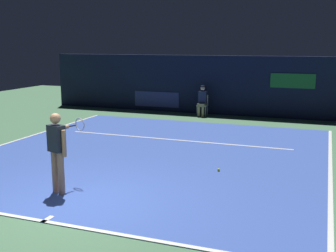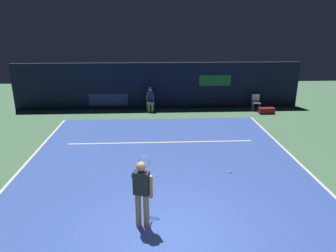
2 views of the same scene
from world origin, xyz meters
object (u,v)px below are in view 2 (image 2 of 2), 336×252
object	(u,v)px
line_judge_on_chair	(150,99)
tennis_ball	(230,172)
courtside_chair_near	(256,101)
tennis_player	(142,190)
equipment_bag	(266,111)

from	to	relation	value
line_judge_on_chair	tennis_ball	bearing A→B (deg)	-71.08
line_judge_on_chair	courtside_chair_near	bearing A→B (deg)	-0.05
line_judge_on_chair	tennis_ball	world-z (taller)	line_judge_on_chair
tennis_player	line_judge_on_chair	world-z (taller)	tennis_player
tennis_player	courtside_chair_near	bearing A→B (deg)	59.54
courtside_chair_near	tennis_ball	world-z (taller)	courtside_chair_near
courtside_chair_near	tennis_ball	bearing A→B (deg)	-113.26
tennis_player	line_judge_on_chair	size ratio (longest dim) A/B	1.31
line_judge_on_chair	courtside_chair_near	xyz separation A→B (m)	(5.96, -0.01, -0.18)
tennis_ball	equipment_bag	xyz separation A→B (m)	(3.67, 6.92, 0.11)
courtside_chair_near	equipment_bag	xyz separation A→B (m)	(0.36, -0.79, -0.34)
tennis_ball	line_judge_on_chair	bearing A→B (deg)	108.92
line_judge_on_chair	courtside_chair_near	world-z (taller)	line_judge_on_chair
tennis_player	line_judge_on_chair	xyz separation A→B (m)	(0.15, 10.40, -0.30)
tennis_player	line_judge_on_chair	bearing A→B (deg)	89.16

